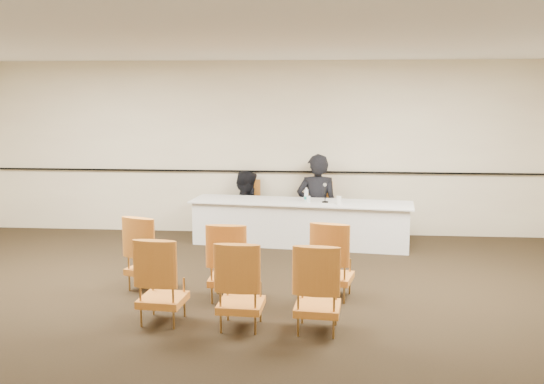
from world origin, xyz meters
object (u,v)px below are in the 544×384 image
(aud_chair_front_mid, at_px, (229,261))
(aud_chair_back_left, at_px, (162,279))
(microphone, at_px, (325,193))
(drinking_glass, at_px, (308,199))
(aud_chair_front_right, at_px, (333,259))
(panelist_second, at_px, (245,218))
(aud_chair_back_right, at_px, (318,287))
(panel_table, at_px, (301,223))
(aud_chair_front_left, at_px, (149,252))
(coffee_cup, at_px, (339,200))
(water_bottle, at_px, (306,195))
(panelist_main, at_px, (317,210))
(aud_chair_back_mid, at_px, (241,284))
(panelist_second_chair, at_px, (245,208))
(panelist_main_chair, at_px, (317,210))

(aud_chair_front_mid, xyz_separation_m, aud_chair_back_left, (-0.60, -0.78, 0.00))
(microphone, distance_m, drinking_glass, 0.28)
(microphone, bearing_deg, aud_chair_back_left, -119.00)
(drinking_glass, bearing_deg, aud_chair_front_right, -81.94)
(panelist_second, height_order, aud_chair_back_right, panelist_second)
(panel_table, bearing_deg, aud_chair_front_left, -120.21)
(coffee_cup, relative_size, aud_chair_front_left, 0.14)
(microphone, relative_size, aud_chair_back_left, 0.32)
(water_bottle, height_order, aud_chair_front_left, aud_chair_front_left)
(panelist_main, distance_m, coffee_cup, 0.86)
(panelist_main, bearing_deg, aud_chair_back_mid, 80.12)
(panelist_second, height_order, aud_chair_front_left, panelist_second)
(panelist_second, height_order, panelist_second_chair, panelist_second)
(coffee_cup, bearing_deg, aud_chair_front_left, -137.53)
(water_bottle, distance_m, aud_chair_back_right, 3.66)
(panelist_second, relative_size, panelist_second_chair, 1.76)
(microphone, distance_m, aud_chair_front_mid, 2.92)
(panelist_main, xyz_separation_m, aud_chair_front_mid, (-1.01, -3.26, -0.00))
(coffee_cup, height_order, aud_chair_back_mid, aud_chair_back_mid)
(panelist_second_chair, height_order, microphone, microphone)
(panelist_second_chair, xyz_separation_m, coffee_cup, (1.60, -0.87, 0.30))
(panelist_second, xyz_separation_m, water_bottle, (1.08, -0.67, 0.54))
(panelist_main, bearing_deg, water_bottle, 72.07)
(water_bottle, relative_size, aud_chair_back_mid, 0.24)
(panelist_main_chair, distance_m, aud_chair_front_right, 3.10)
(water_bottle, distance_m, aud_chair_front_left, 3.10)
(panelist_second, bearing_deg, drinking_glass, 173.80)
(panelist_main, height_order, aud_chair_front_left, panelist_main)
(panelist_main_chair, height_order, aud_chair_back_mid, same)
(microphone, bearing_deg, panelist_main_chair, 100.14)
(coffee_cup, bearing_deg, panelist_second_chair, 151.44)
(panelist_second_chair, height_order, aud_chair_front_left, same)
(drinking_glass, bearing_deg, panel_table, 153.84)
(panelist_main_chair, xyz_separation_m, drinking_glass, (-0.13, -0.57, 0.29))
(drinking_glass, relative_size, aud_chair_back_mid, 0.11)
(aud_chair_back_mid, bearing_deg, panelist_main, 82.44)
(drinking_glass, height_order, aud_chair_back_mid, aud_chair_back_mid)
(panelist_second, distance_m, coffee_cup, 1.89)
(water_bottle, bearing_deg, panelist_main, 71.66)
(microphone, height_order, coffee_cup, microphone)
(water_bottle, relative_size, aud_chair_back_right, 0.24)
(panelist_second_chair, height_order, aud_chair_back_mid, same)
(aud_chair_front_right, bearing_deg, aud_chair_front_left, -170.85)
(aud_chair_back_mid, bearing_deg, aud_chair_back_right, 1.03)
(panelist_main, distance_m, drinking_glass, 0.66)
(panel_table, bearing_deg, aud_chair_front_right, -72.86)
(drinking_glass, distance_m, aud_chair_front_mid, 2.84)
(panel_table, bearing_deg, water_bottle, 0.55)
(panelist_main, bearing_deg, panel_table, 63.56)
(panel_table, xyz_separation_m, water_bottle, (0.09, -0.01, 0.47))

